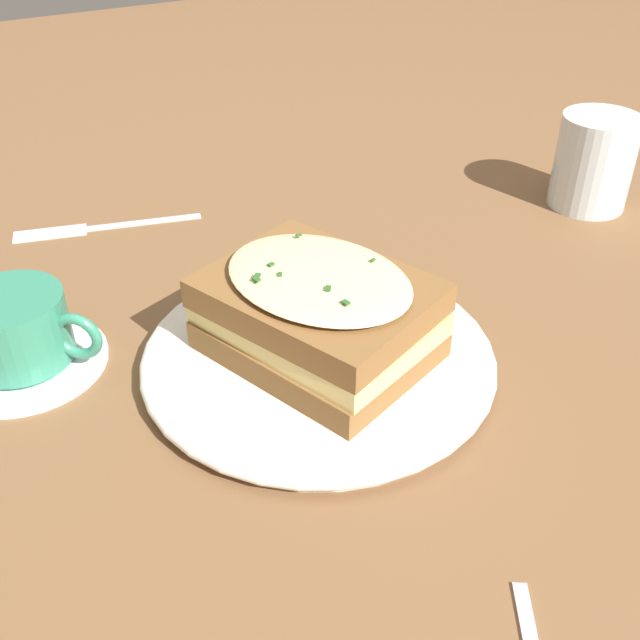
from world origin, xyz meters
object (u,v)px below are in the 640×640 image
dinner_plate (320,359)px  sandwich (320,315)px  water_glass (594,162)px  teacup_with_saucer (19,336)px  fork (86,228)px

dinner_plate → sandwich: (0.00, -0.00, 0.04)m
water_glass → dinner_plate: bearing=-164.0°
sandwich → teacup_with_saucer: 0.22m
teacup_with_saucer → water_glass: bearing=40.5°
water_glass → sandwich: bearing=-163.9°
dinner_plate → fork: bearing=108.2°
dinner_plate → teacup_with_saucer: bearing=150.1°
teacup_with_saucer → sandwich: bearing=10.8°
teacup_with_saucer → fork: (0.09, 0.19, -0.02)m
dinner_plate → teacup_with_saucer: (-0.19, 0.11, 0.02)m
dinner_plate → teacup_with_saucer: teacup_with_saucer is taller
dinner_plate → water_glass: (0.38, 0.11, 0.04)m
sandwich → water_glass: 0.39m
dinner_plate → sandwich: sandwich is taller
dinner_plate → sandwich: 0.04m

